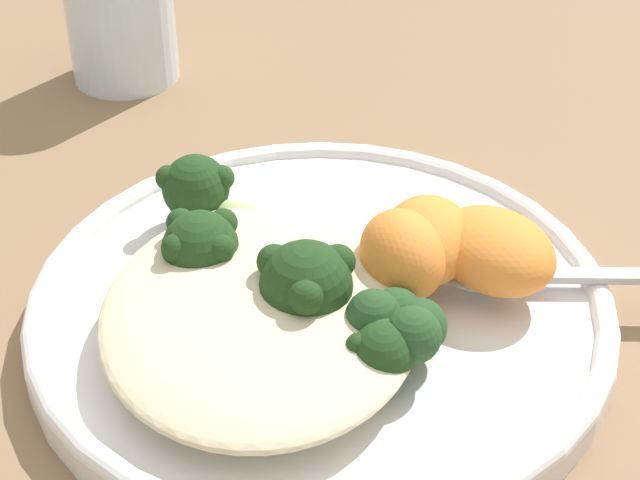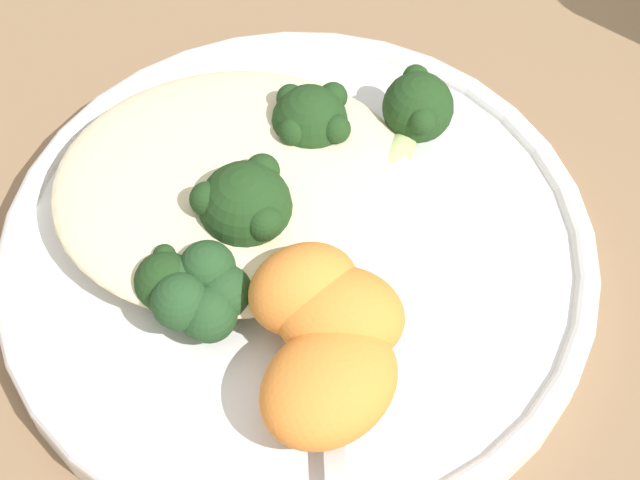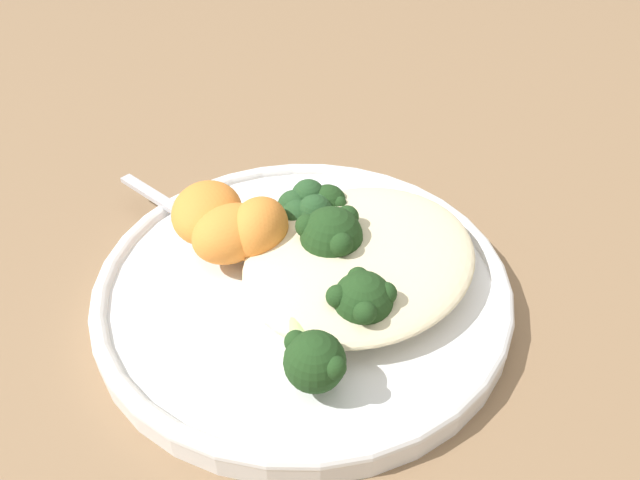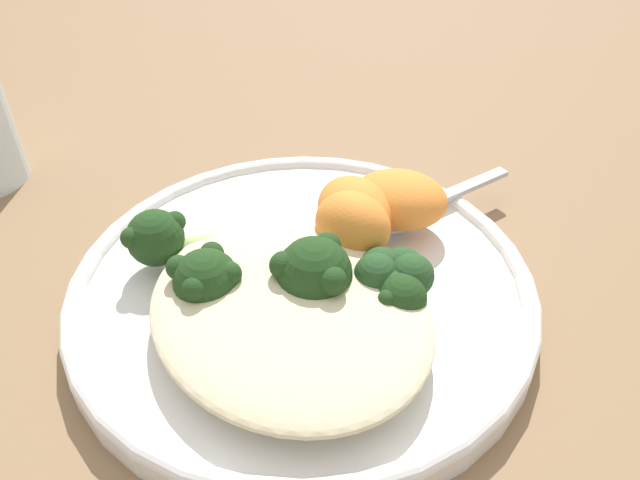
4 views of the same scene
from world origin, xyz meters
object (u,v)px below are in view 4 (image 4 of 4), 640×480
at_px(broccoli_stalk_3, 367,280).
at_px(sweet_potato_chunk_0, 353,225).
at_px(plate, 303,288).
at_px(broccoli_stalk_0, 185,240).
at_px(kale_tuft, 393,276).
at_px(quinoa_mound, 290,309).
at_px(sweet_potato_chunk_1, 354,209).
at_px(broccoli_stalk_1, 227,270).
at_px(spoon, 406,209).
at_px(broccoli_stalk_2, 313,271).
at_px(sweet_potato_chunk_2, 397,198).

relative_size(broccoli_stalk_3, sweet_potato_chunk_0, 2.17).
xyz_separation_m(plate, broccoli_stalk_0, (0.06, 0.05, 0.03)).
bearing_deg(kale_tuft, broccoli_stalk_0, 40.31).
bearing_deg(broccoli_stalk_3, quinoa_mound, -109.53).
distance_m(plate, kale_tuft, 0.06).
bearing_deg(broccoli_stalk_0, sweet_potato_chunk_1, -171.13).
relative_size(plate, broccoli_stalk_1, 2.69).
height_order(plate, sweet_potato_chunk_1, sweet_potato_chunk_1).
bearing_deg(spoon, broccoli_stalk_2, -161.33).
distance_m(broccoli_stalk_2, sweet_potato_chunk_0, 0.05).
relative_size(quinoa_mound, kale_tuft, 3.75).
distance_m(quinoa_mound, sweet_potato_chunk_1, 0.09).
relative_size(quinoa_mound, broccoli_stalk_3, 1.60).
distance_m(broccoli_stalk_1, broccoli_stalk_3, 0.08).
relative_size(broccoli_stalk_2, sweet_potato_chunk_1, 1.51).
bearing_deg(spoon, broccoli_stalk_3, -145.49).
distance_m(broccoli_stalk_3, kale_tuft, 0.02).
bearing_deg(broccoli_stalk_1, broccoli_stalk_2, 131.62).
xyz_separation_m(plate, sweet_potato_chunk_2, (0.01, -0.08, 0.03)).
xyz_separation_m(broccoli_stalk_1, sweet_potato_chunk_1, (0.00, -0.10, 0.00)).
relative_size(broccoli_stalk_2, sweet_potato_chunk_2, 1.35).
bearing_deg(sweet_potato_chunk_0, broccoli_stalk_1, 81.83).
bearing_deg(broccoli_stalk_1, kale_tuft, 135.51).
distance_m(sweet_potato_chunk_1, kale_tuft, 0.06).
height_order(broccoli_stalk_2, broccoli_stalk_3, broccoli_stalk_2).
bearing_deg(sweet_potato_chunk_1, spoon, -95.21).
distance_m(broccoli_stalk_3, sweet_potato_chunk_1, 0.06).
relative_size(quinoa_mound, sweet_potato_chunk_1, 3.04).
bearing_deg(spoon, plate, -171.52).
bearing_deg(broccoli_stalk_1, spoon, 171.70).
bearing_deg(plate, spoon, -82.61).
bearing_deg(quinoa_mound, plate, -44.13).
relative_size(quinoa_mound, sweet_potato_chunk_2, 2.71).
bearing_deg(broccoli_stalk_1, sweet_potato_chunk_2, 171.39).
xyz_separation_m(broccoli_stalk_3, kale_tuft, (-0.01, -0.01, 0.00)).
relative_size(sweet_potato_chunk_1, sweet_potato_chunk_2, 0.89).
xyz_separation_m(sweet_potato_chunk_0, sweet_potato_chunk_1, (0.01, -0.01, -0.00)).
height_order(sweet_potato_chunk_0, sweet_potato_chunk_2, sweet_potato_chunk_0).
relative_size(plate, quinoa_mound, 1.65).
bearing_deg(kale_tuft, sweet_potato_chunk_2, -42.03).
xyz_separation_m(sweet_potato_chunk_0, sweet_potato_chunk_2, (0.01, -0.05, -0.00)).
height_order(broccoli_stalk_1, spoon, broccoli_stalk_1).
distance_m(sweet_potato_chunk_2, spoon, 0.02).
bearing_deg(broccoli_stalk_0, spoon, -166.73).
relative_size(plate, sweet_potato_chunk_1, 5.02).
xyz_separation_m(broccoli_stalk_2, broccoli_stalk_3, (-0.02, -0.03, -0.01)).
bearing_deg(broccoli_stalk_2, kale_tuft, 78.36).
height_order(broccoli_stalk_1, sweet_potato_chunk_0, sweet_potato_chunk_0).
distance_m(quinoa_mound, sweet_potato_chunk_0, 0.07).
relative_size(sweet_potato_chunk_0, kale_tuft, 1.08).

